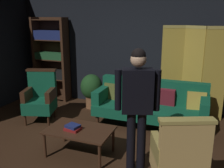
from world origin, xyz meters
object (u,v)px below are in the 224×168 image
object	(u,v)px
folding_screen	(192,71)
armchair_wing_left	(40,97)
velvet_couch	(151,103)
book_navy_cloth	(73,126)
potted_plant	(92,89)
book_red_leather	(73,129)
armchair_gilt_accent	(179,157)
bookshelf	(51,58)
standing_figure	(137,100)
coffee_table	(79,132)

from	to	relation	value
folding_screen	armchair_wing_left	world-z (taller)	folding_screen
velvet_couch	book_navy_cloth	size ratio (longest dim) A/B	10.87
potted_plant	velvet_couch	bearing A→B (deg)	-17.76
velvet_couch	book_red_leather	bearing A→B (deg)	-119.35
potted_plant	armchair_gilt_accent	bearing A→B (deg)	-46.14
velvet_couch	armchair_gilt_accent	size ratio (longest dim) A/B	2.04
bookshelf	folding_screen	bearing A→B (deg)	-0.29
armchair_gilt_accent	book_navy_cloth	xyz separation A→B (m)	(-1.59, 0.32, -0.01)
armchair_wing_left	book_red_leather	size ratio (longest dim) A/B	4.67
standing_figure	book_navy_cloth	bearing A→B (deg)	178.65
potted_plant	book_red_leather	distance (m)	2.09
folding_screen	potted_plant	xyz separation A→B (m)	(-2.17, -0.25, -0.53)
velvet_couch	potted_plant	world-z (taller)	velvet_couch
velvet_couch	bookshelf	bearing A→B (deg)	164.71
armchair_wing_left	book_navy_cloth	size ratio (longest dim) A/B	5.33
book_navy_cloth	book_red_leather	bearing A→B (deg)	0.00
potted_plant	folding_screen	bearing A→B (deg)	6.47
coffee_table	book_navy_cloth	xyz separation A→B (m)	(-0.08, -0.06, 0.11)
standing_figure	armchair_gilt_accent	bearing A→B (deg)	-26.21
armchair_wing_left	book_navy_cloth	xyz separation A→B (m)	(1.29, -0.97, -0.01)
coffee_table	armchair_wing_left	size ratio (longest dim) A/B	0.96
bookshelf	armchair_gilt_accent	distance (m)	4.34
coffee_table	book_navy_cloth	bearing A→B (deg)	-142.33
velvet_couch	coffee_table	distance (m)	1.65
standing_figure	bookshelf	bearing A→B (deg)	141.23
folding_screen	book_red_leather	size ratio (longest dim) A/B	8.54
bookshelf	armchair_wing_left	bearing A→B (deg)	-66.48
armchair_wing_left	book_red_leather	world-z (taller)	armchair_wing_left
velvet_couch	coffee_table	world-z (taller)	velvet_couch
folding_screen	coffee_table	distance (m)	2.69
folding_screen	coffee_table	bearing A→B (deg)	-123.86
coffee_table	armchair_gilt_accent	bearing A→B (deg)	-14.02
standing_figure	potted_plant	xyz separation A→B (m)	(-1.62, 2.02, -0.57)
folding_screen	velvet_couch	size ratio (longest dim) A/B	0.90
bookshelf	book_red_leather	world-z (taller)	bookshelf
armchair_gilt_accent	potted_plant	world-z (taller)	armchair_gilt_accent
velvet_couch	potted_plant	size ratio (longest dim) A/B	2.66
bookshelf	coffee_table	bearing A→B (deg)	-48.80
folding_screen	velvet_couch	bearing A→B (deg)	-133.55
book_navy_cloth	folding_screen	bearing A→B (deg)	55.50
standing_figure	potted_plant	world-z (taller)	standing_figure
armchair_gilt_accent	standing_figure	xyz separation A→B (m)	(-0.60, 0.30, 0.54)
bookshelf	book_navy_cloth	bearing A→B (deg)	-50.70
armchair_wing_left	standing_figure	size ratio (longest dim) A/B	0.61
standing_figure	armchair_wing_left	bearing A→B (deg)	156.49
folding_screen	potted_plant	world-z (taller)	folding_screen
folding_screen	armchair_gilt_accent	world-z (taller)	folding_screen
book_navy_cloth	armchair_gilt_accent	bearing A→B (deg)	-11.35
armchair_gilt_accent	potted_plant	bearing A→B (deg)	133.86
velvet_couch	armchair_wing_left	world-z (taller)	armchair_wing_left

